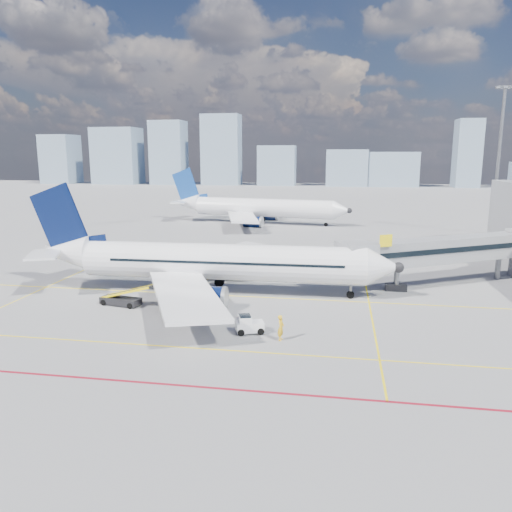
{
  "coord_description": "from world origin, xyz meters",
  "views": [
    {
      "loc": [
        10.91,
        -39.44,
        14.04
      ],
      "look_at": [
        2.76,
        8.97,
        4.0
      ],
      "focal_mm": 35.0,
      "sensor_mm": 36.0,
      "label": 1
    }
  ],
  "objects_px": {
    "cargo_dolly": "(183,309)",
    "belt_loader": "(122,299)",
    "main_aircraft": "(207,262)",
    "ramp_worker": "(281,328)",
    "second_aircraft": "(256,208)",
    "baggage_tug": "(248,324)"
  },
  "relations": [
    {
      "from": "belt_loader",
      "to": "ramp_worker",
      "type": "xyz_separation_m",
      "value": [
        15.89,
        -6.47,
        0.41
      ]
    },
    {
      "from": "ramp_worker",
      "to": "main_aircraft",
      "type": "bearing_deg",
      "value": 46.35
    },
    {
      "from": "baggage_tug",
      "to": "main_aircraft",
      "type": "bearing_deg",
      "value": 100.82
    },
    {
      "from": "cargo_dolly",
      "to": "baggage_tug",
      "type": "bearing_deg",
      "value": -32.33
    },
    {
      "from": "main_aircraft",
      "to": "baggage_tug",
      "type": "relative_size",
      "value": 15.73
    },
    {
      "from": "main_aircraft",
      "to": "second_aircraft",
      "type": "distance_m",
      "value": 53.04
    },
    {
      "from": "belt_loader",
      "to": "baggage_tug",
      "type": "bearing_deg",
      "value": -10.43
    },
    {
      "from": "main_aircraft",
      "to": "second_aircraft",
      "type": "height_order",
      "value": "second_aircraft"
    },
    {
      "from": "main_aircraft",
      "to": "belt_loader",
      "type": "height_order",
      "value": "main_aircraft"
    },
    {
      "from": "second_aircraft",
      "to": "belt_loader",
      "type": "relative_size",
      "value": 6.76
    },
    {
      "from": "main_aircraft",
      "to": "second_aircraft",
      "type": "bearing_deg",
      "value": 93.05
    },
    {
      "from": "ramp_worker",
      "to": "second_aircraft",
      "type": "bearing_deg",
      "value": 20.82
    },
    {
      "from": "baggage_tug",
      "to": "belt_loader",
      "type": "distance_m",
      "value": 14.21
    },
    {
      "from": "main_aircraft",
      "to": "cargo_dolly",
      "type": "height_order",
      "value": "main_aircraft"
    },
    {
      "from": "second_aircraft",
      "to": "belt_loader",
      "type": "distance_m",
      "value": 58.7
    },
    {
      "from": "baggage_tug",
      "to": "ramp_worker",
      "type": "bearing_deg",
      "value": -40.71
    },
    {
      "from": "cargo_dolly",
      "to": "ramp_worker",
      "type": "xyz_separation_m",
      "value": [
        8.82,
        -3.23,
        0.01
      ]
    },
    {
      "from": "second_aircraft",
      "to": "ramp_worker",
      "type": "xyz_separation_m",
      "value": [
        12.9,
        -65.04,
        -2.22
      ]
    },
    {
      "from": "main_aircraft",
      "to": "ramp_worker",
      "type": "height_order",
      "value": "main_aircraft"
    },
    {
      "from": "cargo_dolly",
      "to": "belt_loader",
      "type": "relative_size",
      "value": 0.62
    },
    {
      "from": "main_aircraft",
      "to": "belt_loader",
      "type": "xyz_separation_m",
      "value": [
        -6.82,
        -5.67,
        -2.63
      ]
    },
    {
      "from": "cargo_dolly",
      "to": "belt_loader",
      "type": "height_order",
      "value": "belt_loader"
    }
  ]
}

